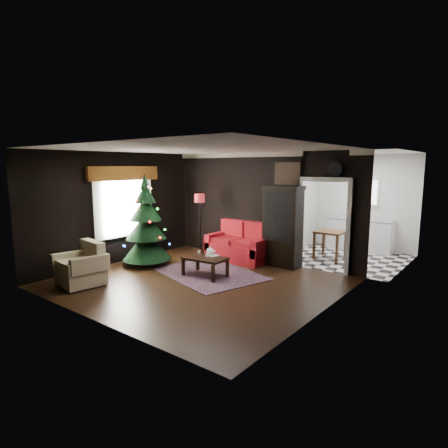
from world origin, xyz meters
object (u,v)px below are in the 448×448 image
Objects in this scene: curio_cabinet at (283,228)px; christmas_tree at (146,224)px; wall_clock at (336,169)px; loveseat at (239,242)px; coffee_table at (205,267)px; floor_lamp at (200,226)px; kitchen_table at (330,245)px; armchair at (80,264)px; teapot at (210,251)px.

christmas_tree is at bearing -143.71° from curio_cabinet.
wall_clock reaches higher than curio_cabinet.
loveseat reaches higher than coffee_table.
wall_clock is (2.12, 2.03, 2.15)m from coffee_table.
wall_clock reaches higher than loveseat.
floor_lamp is at bearing -170.50° from curio_cabinet.
armchair is at bearing -120.92° from kitchen_table.
curio_cabinet is 1.67m from kitchen_table.
kitchen_table is (3.36, 3.42, -0.67)m from christmas_tree.
floor_lamp is 5.48× the size of wall_clock.
christmas_tree reaches higher than armchair.
loveseat is 1.78× the size of coffee_table.
curio_cabinet is 2.39m from floor_lamp.
floor_lamp is 3.54m from kitchen_table.
armchair reaches higher than kitchen_table.
christmas_tree reaches higher than kitchen_table.
loveseat is at bearing -137.49° from kitchen_table.
kitchen_table is (1.80, 1.65, -0.12)m from loveseat.
christmas_tree is at bearing -131.37° from loveseat.
curio_cabinet is 1.94m from teapot.
teapot is (1.41, -1.25, -0.29)m from floor_lamp.
curio_cabinet is at bearing 60.38° from teapot.
loveseat is at bearing 77.23° from armchair.
christmas_tree is 2.38× the size of coffee_table.
kitchen_table is at bearing 64.47° from coffee_table.
floor_lamp is at bearing 134.57° from coffee_table.
armchair is at bearing -93.14° from floor_lamp.
wall_clock is at bearing -66.25° from kitchen_table.
loveseat is 2.45m from kitchen_table.
floor_lamp reaches higher than kitchen_table.
curio_cabinet is 1.99× the size of coffee_table.
armchair is at bearing -123.09° from curio_cabinet.
floor_lamp is at bearing 94.81° from armchair.
floor_lamp is at bearing 77.39° from christmas_tree.
christmas_tree reaches higher than coffee_table.
wall_clock is (3.55, 0.57, 1.55)m from floor_lamp.
loveseat is 0.75× the size of christmas_tree.
curio_cabinet is 1.88m from wall_clock.
kitchen_table is at bearing 31.29° from floor_lamp.
kitchen_table reaches higher than teapot.
christmas_tree is (-2.71, -1.99, 0.10)m from curio_cabinet.
floor_lamp is at bearing -148.71° from kitchen_table.
floor_lamp is 2.13m from coffee_table.
loveseat is 5.31× the size of wall_clock.
loveseat is 8.46× the size of teapot.
floor_lamp is 8.74× the size of teapot.
coffee_table is (1.63, 2.05, -0.23)m from armchair.
teapot is at bearing -81.42° from loveseat.
wall_clock is 0.43× the size of kitchen_table.
kitchen_table is at bearing 45.52° from christmas_tree.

